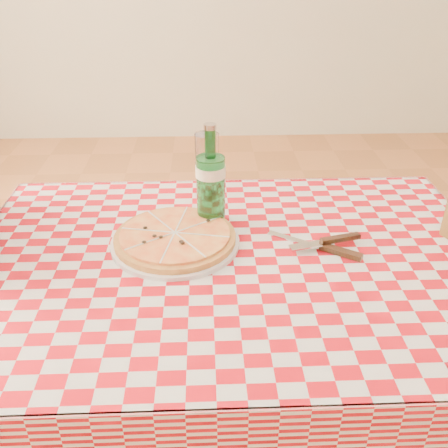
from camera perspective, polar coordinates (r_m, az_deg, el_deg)
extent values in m
cube|color=brown|center=(1.23, 1.05, -4.95)|extent=(1.20, 0.80, 0.04)
cylinder|color=brown|center=(1.79, -17.51, -8.84)|extent=(0.06, 0.06, 0.71)
cylinder|color=brown|center=(1.82, 17.68, -7.98)|extent=(0.06, 0.06, 0.71)
cube|color=#AF0A15|center=(1.21, 1.06, -4.01)|extent=(1.30, 0.90, 0.01)
cylinder|color=brown|center=(1.73, 21.46, -16.26)|extent=(0.04, 0.04, 0.48)
cylinder|color=brown|center=(1.90, -23.77, -12.54)|extent=(0.04, 0.04, 0.45)
cylinder|color=brown|center=(1.63, -23.58, -21.17)|extent=(0.04, 0.04, 0.45)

